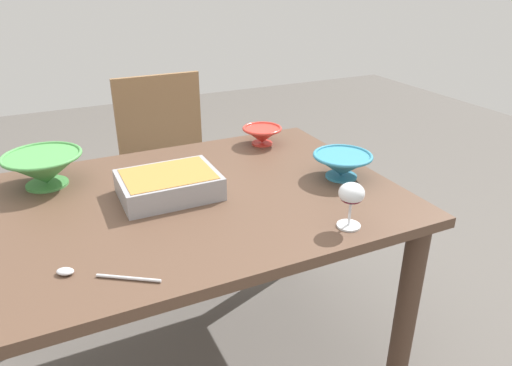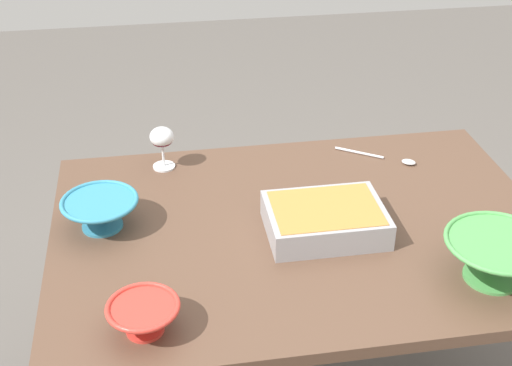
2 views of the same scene
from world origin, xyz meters
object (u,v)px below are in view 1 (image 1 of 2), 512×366
Objects in this scene: dining_table at (191,226)px; casserole_dish at (169,183)px; small_bowl at (342,164)px; serving_bowl at (44,168)px; chair at (168,162)px; wine_glass at (351,196)px; serving_spoon at (88,274)px; mixing_bowl at (262,134)px.

casserole_dish reaches higher than dining_table.
small_bowl is 0.81× the size of serving_bowl.
wine_glass is (0.20, -1.23, 0.32)m from chair.
wine_glass is 0.59m from casserole_dish.
small_bowl is at bearing 58.75° from wine_glass.
serving_bowl is (-0.56, -0.55, 0.28)m from chair.
dining_table is 5.24× the size of serving_bowl.
dining_table is 5.89× the size of serving_spoon.
small_bowl is at bearing 14.15° from serving_spoon.
mixing_bowl is 0.85m from serving_bowl.
mixing_bowl is at bearing 83.92° from wine_glass.
chair reaches higher than mixing_bowl.
chair is at bearing 66.13° from serving_spoon.
wine_glass is at bearing -96.08° from mixing_bowl.
dining_table is 0.58m from mixing_bowl.
casserole_dish is at bearing -147.84° from mixing_bowl.
serving_bowl is at bearing 95.13° from serving_spoon.
wine_glass is at bearing -121.25° from small_bowl.
chair is (0.15, 0.85, -0.11)m from dining_table.
serving_bowl is (-0.41, 0.30, 0.17)m from dining_table.
small_bowl is 0.93m from serving_spoon.
chair is 6.73× the size of wine_glass.
small_bowl is (0.18, 0.30, -0.05)m from wine_glass.
serving_bowl reaches higher than serving_spoon.
small_bowl is at bearing -21.69° from serving_bowl.
wine_glass reaches higher than mixing_bowl.
serving_bowl reaches higher than small_bowl.
small_bowl is 0.91× the size of serving_spoon.
dining_table is 4.35× the size of casserole_dish.
small_bowl is at bearing -11.47° from casserole_dish.
dining_table is at bearing -35.81° from serving_bowl.
chair is at bearing 99.47° from wine_glass.
mixing_bowl is 0.79× the size of small_bowl.
wine_glass reaches higher than serving_spoon.
chair is 1.04m from small_bowl.
serving_bowl is (-0.85, -0.05, 0.02)m from mixing_bowl.
dining_table is at bearing 40.81° from serving_spoon.
serving_spoon is at bearing 174.11° from wine_glass.
wine_glass is 0.35m from small_bowl.
wine_glass reaches higher than casserole_dish.
chair is at bearing 119.44° from mixing_bowl.
wine_glass reaches higher than dining_table.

